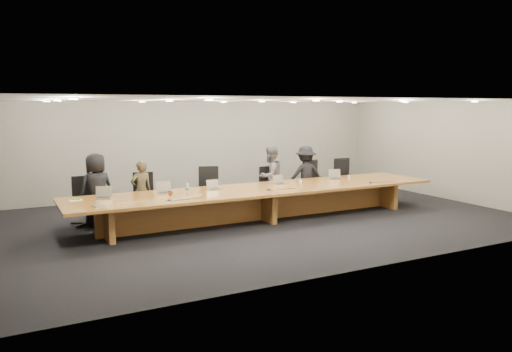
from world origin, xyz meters
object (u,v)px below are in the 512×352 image
at_px(person_b, 141,191).
at_px(chair_right, 315,181).
at_px(chair_far_right, 345,178).
at_px(laptop_d, 281,179).
at_px(mic_right, 371,183).
at_px(chair_left, 144,196).
at_px(chair_mid_right, 272,187).
at_px(person_c, 270,177).
at_px(laptop_a, 103,192).
at_px(laptop_b, 165,187).
at_px(av_box, 98,206).
at_px(chair_mid_left, 209,190).
at_px(paper_cup_far, 349,178).
at_px(mic_left, 169,200).
at_px(mic_center, 269,190).
at_px(water_bottle, 187,189).
at_px(laptop_e, 336,174).
at_px(paper_cup_near, 301,182).
at_px(person_a, 97,189).
at_px(person_d, 305,175).
at_px(chair_far_left, 86,201).
at_px(amber_mug, 170,193).
at_px(laptop_c, 214,185).

bearing_deg(person_b, chair_right, 170.19).
height_order(chair_far_right, laptop_d, chair_far_right).
bearing_deg(mic_right, chair_left, 160.93).
xyz_separation_m(chair_mid_right, person_c, (-0.01, 0.05, 0.26)).
distance_m(laptop_a, laptop_b, 1.34).
distance_m(chair_left, chair_right, 4.84).
relative_size(laptop_b, mic_right, 3.05).
bearing_deg(av_box, chair_mid_left, 5.29).
bearing_deg(paper_cup_far, mic_left, -172.30).
distance_m(laptop_d, paper_cup_far, 2.01).
height_order(chair_far_right, person_b, person_b).
bearing_deg(mic_center, person_c, 59.52).
bearing_deg(water_bottle, person_b, 120.96).
bearing_deg(laptop_e, chair_mid_left, 179.74).
relative_size(chair_far_right, paper_cup_near, 12.99).
relative_size(chair_mid_left, paper_cup_near, 13.16).
bearing_deg(chair_mid_right, laptop_d, -114.55).
xyz_separation_m(person_c, water_bottle, (-2.74, -1.19, 0.05)).
height_order(person_a, mic_right, person_a).
bearing_deg(laptop_e, person_d, 136.09).
xyz_separation_m(chair_mid_right, paper_cup_near, (0.27, -1.01, 0.25)).
bearing_deg(person_b, mic_left, 83.92).
relative_size(chair_mid_left, av_box, 5.93).
xyz_separation_m(water_bottle, paper_cup_far, (4.54, 0.15, -0.06)).
xyz_separation_m(chair_right, laptop_e, (0.07, -0.87, 0.29)).
xyz_separation_m(paper_cup_far, mic_right, (0.08, -0.75, -0.04)).
relative_size(chair_far_left, mic_center, 8.39).
relative_size(chair_far_right, laptop_d, 4.00).
relative_size(chair_mid_right, water_bottle, 4.89).
relative_size(chair_left, mic_center, 8.46).
xyz_separation_m(person_c, laptop_a, (-4.47, -0.85, 0.07)).
xyz_separation_m(paper_cup_near, mic_left, (-3.59, -0.67, -0.03)).
bearing_deg(amber_mug, laptop_e, 3.76).
relative_size(person_c, person_d, 1.02).
distance_m(chair_mid_left, chair_far_right, 4.31).
xyz_separation_m(amber_mug, paper_cup_far, (4.91, 0.09, -0.00)).
xyz_separation_m(amber_mug, mic_center, (2.20, -0.42, -0.03)).
bearing_deg(water_bottle, chair_mid_right, 22.49).
distance_m(laptop_d, water_bottle, 2.55).
relative_size(laptop_b, laptop_d, 1.13).
bearing_deg(mic_right, water_bottle, 172.69).
height_order(person_d, laptop_b, person_d).
height_order(amber_mug, paper_cup_far, same).
relative_size(chair_left, chair_mid_right, 1.03).
distance_m(chair_left, laptop_c, 1.71).
bearing_deg(laptop_c, chair_right, 15.54).
bearing_deg(chair_left, laptop_c, -22.31).
xyz_separation_m(chair_mid_left, mic_center, (0.86, -1.49, 0.17)).
bearing_deg(laptop_a, paper_cup_far, 16.00).
bearing_deg(mic_center, water_bottle, 168.93).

